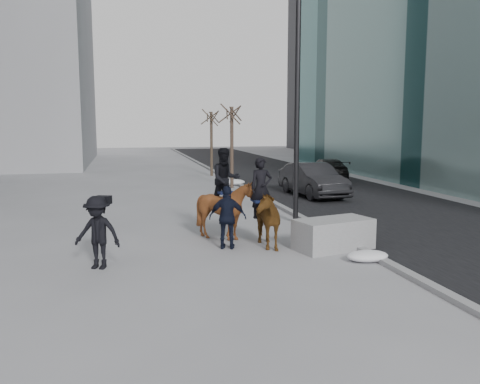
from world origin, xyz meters
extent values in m
plane|color=gray|center=(0.00, 0.00, 0.00)|extent=(120.00, 120.00, 0.00)
cube|color=black|center=(7.00, 10.00, 0.01)|extent=(8.00, 90.00, 0.01)
cube|color=gray|center=(3.00, 10.00, 0.06)|extent=(0.25, 90.00, 0.12)
cube|color=gray|center=(2.35, -0.05, 0.42)|extent=(2.30, 1.54, 0.84)
imported|color=black|center=(5.50, 9.72, 0.78)|extent=(2.02, 4.87, 1.57)
imported|color=black|center=(9.02, 16.43, 0.64)|extent=(2.31, 4.60, 1.28)
imported|color=#503010|center=(0.53, 0.68, 0.82)|extent=(0.94, 1.96, 1.63)
imported|color=black|center=(0.53, 0.83, 1.65)|extent=(0.63, 0.43, 1.71)
cube|color=#0F1738|center=(0.53, 0.83, 1.29)|extent=(0.50, 0.57, 0.06)
imported|color=#512D10|center=(-0.29, 1.74, 0.89)|extent=(1.65, 1.80, 1.79)
imported|color=black|center=(-0.29, 1.89, 1.80)|extent=(0.99, 0.82, 1.86)
cube|color=#0F1638|center=(-0.29, 1.89, 1.40)|extent=(0.55, 0.62, 0.06)
imported|color=black|center=(-0.47, 0.66, 0.88)|extent=(1.11, 0.71, 1.75)
cylinder|color=orange|center=(-0.52, 1.21, 1.15)|extent=(0.04, 0.18, 0.07)
imported|color=black|center=(-3.87, -0.54, 0.88)|extent=(1.30, 1.06, 1.75)
cube|color=black|center=(-3.72, -0.29, 1.62)|extent=(0.42, 0.35, 0.20)
cylinder|color=black|center=(2.60, 3.83, 4.50)|extent=(0.18, 0.18, 9.00)
ellipsoid|color=silver|center=(2.70, -1.40, 0.14)|extent=(1.08, 0.69, 0.27)
ellipsoid|color=silver|center=(2.70, 14.68, 0.17)|extent=(1.34, 0.85, 0.34)
camera|label=1|loc=(-3.21, -12.80, 3.46)|focal=38.00mm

